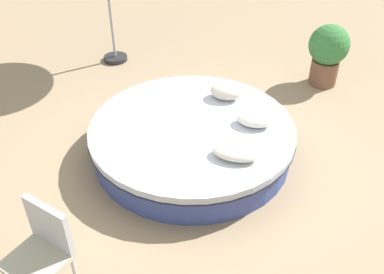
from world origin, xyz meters
The scene contains 7 objects.
ground_plane centered at (0.00, 0.00, 0.00)m, with size 16.00×16.00×0.00m, color #9E8466.
round_bed centered at (0.00, 0.00, 0.24)m, with size 2.73×2.73×0.46m.
throw_pillow_0 centered at (0.67, -0.49, 0.54)m, with size 0.55×0.32×0.15m, color silver.
throw_pillow_1 centered at (0.78, 0.24, 0.55)m, with size 0.46×0.31×0.18m, color white.
throw_pillow_2 centered at (0.28, 0.79, 0.57)m, with size 0.44×0.32×0.22m, color beige.
patio_chair centered at (-0.78, -2.35, 0.56)m, with size 0.64×0.63×0.98m.
planter centered at (1.65, 2.46, 0.60)m, with size 0.66×0.66×1.05m.
Camera 1 is at (1.24, -4.49, 3.76)m, focal length 40.70 mm.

